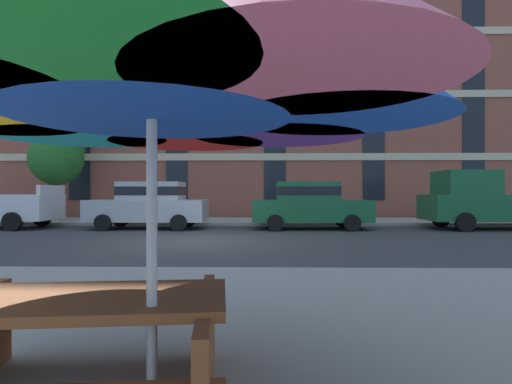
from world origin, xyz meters
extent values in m
plane|color=#38383A|center=(0.00, 0.00, 0.00)|extent=(120.00, 120.00, 0.00)
cube|color=#9E998E|center=(0.00, 6.80, 0.06)|extent=(56.00, 3.60, 0.12)
cube|color=#934C3D|center=(0.00, 15.00, 9.60)|extent=(40.41, 12.00, 19.20)
cube|color=beige|center=(0.00, 8.96, 3.20)|extent=(39.60, 0.08, 0.36)
cube|color=beige|center=(0.00, 8.96, 6.40)|extent=(39.60, 0.08, 0.36)
cube|color=beige|center=(0.00, 8.96, 9.60)|extent=(39.60, 0.08, 0.36)
cube|color=black|center=(-7.58, 8.97, 10.00)|extent=(1.10, 0.06, 18.00)
cube|color=black|center=(-2.53, 8.97, 10.00)|extent=(1.10, 0.06, 18.00)
cube|color=black|center=(2.53, 8.97, 10.00)|extent=(1.10, 0.06, 18.00)
cube|color=black|center=(7.58, 8.97, 10.00)|extent=(1.10, 0.06, 18.00)
cube|color=black|center=(12.63, 8.97, 10.00)|extent=(1.10, 0.06, 18.00)
cube|color=silver|center=(-6.19, 3.70, 1.48)|extent=(0.16, 1.75, 0.36)
cylinder|color=black|center=(-7.08, 4.65, 0.34)|extent=(0.68, 0.22, 0.68)
cylinder|color=black|center=(-7.08, 2.75, 0.34)|extent=(0.68, 0.22, 0.68)
cube|color=#A8AAB2|center=(-2.46, 3.70, 0.70)|extent=(4.40, 1.76, 0.80)
cube|color=#A8AAB2|center=(-2.31, 3.70, 1.44)|extent=(2.30, 1.55, 0.68)
cube|color=black|center=(-2.31, 3.70, 1.44)|extent=(2.32, 1.57, 0.32)
cylinder|color=black|center=(-3.83, 2.82, 0.30)|extent=(0.60, 0.22, 0.60)
cylinder|color=black|center=(-3.83, 4.58, 0.30)|extent=(0.60, 0.22, 0.60)
cylinder|color=black|center=(-1.10, 2.82, 0.30)|extent=(0.60, 0.22, 0.60)
cylinder|color=black|center=(-1.10, 4.58, 0.30)|extent=(0.60, 0.22, 0.60)
cube|color=#195933|center=(3.72, 3.70, 0.70)|extent=(4.40, 1.76, 0.80)
cube|color=#195933|center=(3.57, 3.70, 1.44)|extent=(2.30, 1.55, 0.68)
cube|color=black|center=(3.57, 3.70, 1.44)|extent=(2.32, 1.57, 0.32)
cylinder|color=black|center=(5.08, 4.58, 0.30)|extent=(0.60, 0.22, 0.60)
cylinder|color=black|center=(5.08, 2.82, 0.30)|extent=(0.60, 0.22, 0.60)
cylinder|color=black|center=(2.36, 4.58, 0.30)|extent=(0.60, 0.22, 0.60)
cylinder|color=black|center=(2.36, 2.82, 0.30)|extent=(0.60, 0.22, 0.60)
cube|color=#195933|center=(10.61, 3.70, 0.82)|extent=(5.10, 1.90, 0.96)
cube|color=#195933|center=(9.51, 3.70, 1.75)|extent=(1.90, 1.75, 0.90)
cylinder|color=black|center=(9.03, 4.65, 0.34)|extent=(0.68, 0.22, 0.68)
cylinder|color=black|center=(9.03, 2.75, 0.34)|extent=(0.68, 0.22, 0.68)
cylinder|color=#4C3823|center=(-7.84, 6.98, 1.09)|extent=(0.43, 0.43, 2.18)
sphere|color=#236023|center=(-7.57, 6.69, 2.93)|extent=(2.39, 2.39, 2.39)
sphere|color=#236023|center=(-7.69, 7.25, 3.58)|extent=(2.25, 2.25, 2.25)
cylinder|color=silver|center=(1.29, -9.00, 1.17)|extent=(0.06, 0.06, 2.34)
cone|color=blue|center=(2.34, -9.00, 2.07)|extent=(1.25, 1.25, 0.53)
cone|color=#662D9E|center=(2.03, -8.26, 2.07)|extent=(1.25, 1.25, 0.53)
cone|color=red|center=(1.29, -7.96, 2.07)|extent=(1.25, 1.25, 0.53)
cone|color=#199EB2|center=(0.56, -8.26, 2.07)|extent=(1.25, 1.25, 0.53)
cone|color=#E5668C|center=(2.03, -9.74, 2.07)|extent=(1.25, 1.25, 0.53)
cone|color=blue|center=(1.29, -9.00, 2.11)|extent=(1.56, 1.56, 0.61)
cube|color=brown|center=(0.78, -8.81, 0.74)|extent=(1.87, 0.98, 0.06)
cube|color=brown|center=(0.72, -8.19, 0.44)|extent=(1.82, 0.46, 0.05)
cube|color=brown|center=(1.56, -8.73, 0.37)|extent=(0.22, 1.40, 0.74)
camera|label=1|loc=(1.91, -11.18, 1.41)|focal=27.59mm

